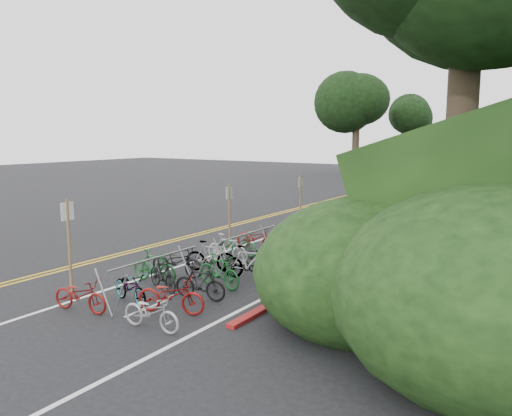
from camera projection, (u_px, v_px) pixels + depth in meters
The scene contains 9 objects.
ground at pixel (124, 272), 16.20m from camera, with size 120.00×120.00×0.00m, color black.
road_markings at pixel (292, 227), 24.23m from camera, with size 7.47×80.00×0.01m.
red_curb at pixel (408, 230), 23.06m from camera, with size 0.25×28.00×0.10m, color maroon.
bike_rack_front at pixel (156, 269), 13.29m from camera, with size 1.16×3.25×1.20m.
bike_racks_rest at pixel (361, 206), 25.23m from camera, with size 1.14×23.00×1.17m.
signpost_near at pixel (69, 241), 13.68m from camera, with size 0.08×0.40×2.71m.
signposts_rest at pixel (326, 190), 27.27m from camera, with size 0.08×18.40×2.50m.
bike_front at pixel (154, 266), 15.02m from camera, with size 1.66×0.47×1.00m, color #144C1E.
bike_valet at pixel (211, 265), 15.30m from camera, with size 3.41×9.97×1.06m.
Camera 1 is at (12.17, -10.84, 4.42)m, focal length 35.00 mm.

